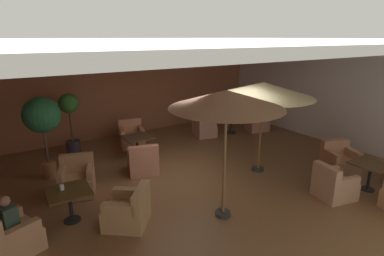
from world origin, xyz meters
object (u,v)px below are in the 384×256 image
(cafe_table_rear_right, at_px, (137,140))
(patron_blue_shirt, at_px, (7,216))
(cafe_table_front_left, at_px, (69,196))
(armchair_front_left_south, at_px, (77,180))
(armchair_mid_center_east, at_px, (339,161))
(potted_tree_mid_left, at_px, (70,116))
(armchair_front_left_east, at_px, (128,210))
(patio_umbrella_center_beige, at_px, (227,100))
(cafe_table_front_right, at_px, (231,121))
(armchair_mid_center_south, at_px, (333,185))
(patio_umbrella_tall_red, at_px, (263,90))
(potted_tree_left_corner, at_px, (42,118))
(cafe_table_mid_center, at_px, (371,168))
(armchair_rear_right_east, at_px, (143,162))
(armchair_rear_right_north, at_px, (132,137))
(iced_drink_cup, at_px, (62,187))
(armchair_front_left_north, at_px, (8,237))
(armchair_front_right_east, at_px, (204,128))
(armchair_front_right_north, at_px, (258,122))

(cafe_table_rear_right, bearing_deg, patron_blue_shirt, -141.53)
(cafe_table_front_left, xyz_separation_m, armchair_front_left_south, (0.39, 1.10, -0.23))
(cafe_table_front_left, bearing_deg, armchair_mid_center_east, -12.95)
(potted_tree_mid_left, distance_m, patron_blue_shirt, 4.58)
(armchair_mid_center_east, distance_m, cafe_table_rear_right, 5.71)
(armchair_front_left_east, distance_m, patio_umbrella_center_beige, 2.83)
(cafe_table_front_left, xyz_separation_m, cafe_table_front_right, (6.43, 2.77, -0.08))
(armchair_mid_center_south, height_order, patio_umbrella_center_beige, patio_umbrella_center_beige)
(patio_umbrella_tall_red, xyz_separation_m, potted_tree_left_corner, (-4.84, 2.66, -0.64))
(cafe_table_mid_center, distance_m, potted_tree_left_corner, 8.00)
(cafe_table_mid_center, relative_size, armchair_rear_right_east, 0.87)
(armchair_front_left_east, height_order, patron_blue_shirt, patron_blue_shirt)
(armchair_mid_center_east, relative_size, armchair_rear_right_north, 1.08)
(cafe_table_front_left, bearing_deg, iced_drink_cup, 137.92)
(armchair_front_left_south, bearing_deg, armchair_rear_right_east, 6.24)
(armchair_front_left_east, distance_m, cafe_table_front_right, 6.54)
(armchair_rear_right_east, bearing_deg, cafe_table_front_left, -148.80)
(armchair_front_left_north, relative_size, patio_umbrella_center_beige, 0.39)
(armchair_mid_center_south, relative_size, potted_tree_left_corner, 0.42)
(potted_tree_mid_left, bearing_deg, armchair_mid_center_east, -42.44)
(armchair_rear_right_east, height_order, patio_umbrella_center_beige, patio_umbrella_center_beige)
(armchair_front_right_east, distance_m, patio_umbrella_center_beige, 5.65)
(patio_umbrella_tall_red, xyz_separation_m, patio_umbrella_center_beige, (-2.19, -1.20, 0.18))
(armchair_rear_right_north, bearing_deg, armchair_front_left_east, -113.24)
(cafe_table_front_left, relative_size, iced_drink_cup, 7.41)
(iced_drink_cup, bearing_deg, armchair_front_right_east, 28.33)
(armchair_rear_right_east, relative_size, potted_tree_mid_left, 0.49)
(armchair_front_right_east, height_order, armchair_rear_right_north, armchair_rear_right_north)
(cafe_table_rear_right, distance_m, patio_umbrella_tall_red, 3.94)
(armchair_front_right_north, height_order, cafe_table_rear_right, armchair_front_right_north)
(iced_drink_cup, bearing_deg, patio_umbrella_center_beige, -30.00)
(potted_tree_left_corner, relative_size, iced_drink_cup, 19.29)
(cafe_table_mid_center, height_order, cafe_table_rear_right, same)
(potted_tree_mid_left, bearing_deg, cafe_table_front_right, -9.72)
(armchair_mid_center_east, distance_m, iced_drink_cup, 6.92)
(cafe_table_rear_right, distance_m, potted_tree_left_corner, 2.66)
(patio_umbrella_center_beige, bearing_deg, armchair_front_right_north, 38.78)
(cafe_table_mid_center, xyz_separation_m, armchair_rear_right_north, (-3.53, 5.97, -0.23))
(armchair_front_right_east, relative_size, iced_drink_cup, 8.50)
(armchair_front_left_north, distance_m, cafe_table_mid_center, 7.61)
(cafe_table_front_right, relative_size, armchair_mid_center_south, 0.75)
(cafe_table_mid_center, relative_size, armchair_mid_center_east, 0.81)
(armchair_front_left_south, relative_size, patio_umbrella_center_beige, 0.37)
(armchair_rear_right_north, bearing_deg, armchair_rear_right_east, -104.77)
(armchair_front_right_east, relative_size, armchair_mid_center_east, 0.94)
(armchair_front_left_east, xyz_separation_m, armchair_mid_center_east, (5.71, -0.79, 0.00))
(potted_tree_mid_left, bearing_deg, armchair_front_left_north, -115.57)
(cafe_table_front_right, relative_size, patio_umbrella_tall_red, 0.26)
(patron_blue_shirt, bearing_deg, armchair_front_left_east, -9.46)
(armchair_mid_center_south, distance_m, iced_drink_cup, 5.80)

